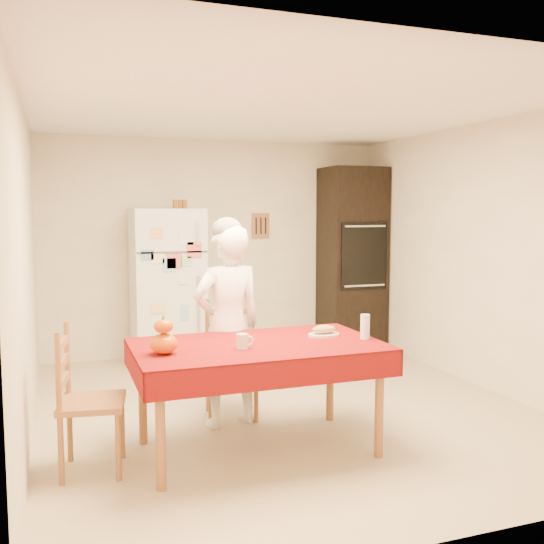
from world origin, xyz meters
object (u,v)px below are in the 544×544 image
seated_woman (228,326)px  bread_plate (324,335)px  refrigerator (167,287)px  pumpkin_lower (164,344)px  dining_table (257,353)px  wine_glass (365,327)px  chair_far (230,354)px  chair_left (81,395)px  oven_cabinet (352,258)px  coffee_mug (242,341)px

seated_woman → bread_plate: size_ratio=6.54×
refrigerator → pumpkin_lower: size_ratio=9.53×
dining_table → wine_glass: bearing=-8.3°
dining_table → chair_far: (0.03, 0.80, -0.18)m
seated_woman → pumpkin_lower: 0.90m
chair_left → wine_glass: (1.94, -0.16, 0.34)m
chair_left → bread_plate: bearing=-79.5°
oven_cabinet → wine_glass: oven_cabinet is taller
coffee_mug → refrigerator: bearing=90.1°
dining_table → pumpkin_lower: (-0.66, -0.09, 0.14)m
seated_woman → pumpkin_lower: seated_woman is taller
refrigerator → chair_left: 2.84m
pumpkin_lower → bread_plate: size_ratio=0.74×
wine_glass → bread_plate: bearing=141.3°
oven_cabinet → seated_woman: oven_cabinet is taller
pumpkin_lower → bread_plate: 1.21m
chair_left → coffee_mug: bearing=-89.6°
chair_left → pumpkin_lower: chair_left is taller
pumpkin_lower → chair_far: bearing=52.2°
refrigerator → seated_woman: bearing=-87.3°
oven_cabinet → coffee_mug: size_ratio=22.00×
oven_cabinet → coffee_mug: 3.66m
coffee_mug → chair_left: bearing=170.8°
refrigerator → pumpkin_lower: (-0.51, -2.77, -0.02)m
refrigerator → bread_plate: refrigerator is taller
oven_cabinet → chair_far: bearing=-137.4°
refrigerator → dining_table: refrigerator is taller
coffee_mug → dining_table: bearing=39.2°
seated_woman → pumpkin_lower: (-0.61, -0.67, 0.04)m
chair_left → wine_glass: chair_left is taller
chair_far → oven_cabinet: bearing=52.7°
seated_woman → coffee_mug: (-0.09, -0.69, 0.03)m
refrigerator → pumpkin_lower: 2.82m
chair_left → chair_far: bearing=-48.3°
refrigerator → coffee_mug: size_ratio=17.00×
seated_woman → refrigerator: bearing=-96.4°
oven_cabinet → pumpkin_lower: oven_cabinet is taller
seated_woman → coffee_mug: size_ratio=15.69×
oven_cabinet → wine_glass: 3.16m
oven_cabinet → chair_far: oven_cabinet is taller
refrigerator → dining_table: bearing=-86.8°
chair_far → wine_glass: 1.23m
bread_plate → seated_woman: bearing=139.8°
bread_plate → chair_far: bearing=125.1°
chair_left → wine_glass: bearing=-85.1°
seated_woman → wine_glass: size_ratio=8.91×
oven_cabinet → bread_plate: bearing=-121.0°
oven_cabinet → seated_woman: size_ratio=1.40×
refrigerator → oven_cabinet: 2.29m
dining_table → pumpkin_lower: 0.68m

